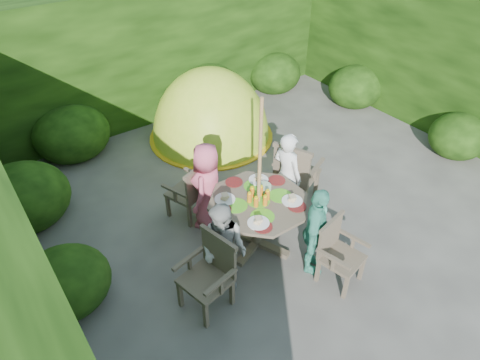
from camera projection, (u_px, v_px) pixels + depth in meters
ground at (292, 204)px, 6.56m from camera, size 60.00×60.00×0.00m
hedge_enclosure at (241, 98)px, 6.67m from camera, size 9.00×9.00×2.50m
patio_table at (258, 208)px, 5.49m from camera, size 1.72×1.72×0.92m
parasol_pole at (259, 180)px, 5.22m from camera, size 0.06×0.06×2.20m
garden_chair_right at (295, 172)px, 6.29m from camera, size 0.74×0.77×1.02m
garden_chair_left at (210, 272)px, 4.84m from camera, size 0.59×0.64×0.92m
garden_chair_back at (191, 190)px, 6.06m from camera, size 0.65×0.61×0.88m
garden_chair_front at (338, 252)px, 5.15m from camera, size 0.59×0.54×0.84m
child_right at (287, 175)px, 6.02m from camera, size 0.38×0.52×1.34m
child_left at (224, 248)px, 4.97m from camera, size 0.68×0.74×1.22m
child_back at (207, 187)px, 5.82m from camera, size 0.77×0.73×1.32m
child_front at (315, 232)px, 5.16m from camera, size 0.77×0.69×1.25m
dome_tent at (212, 137)px, 8.14m from camera, size 2.33×2.33×2.66m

